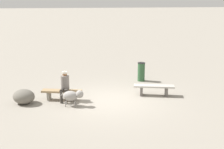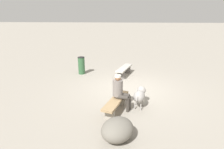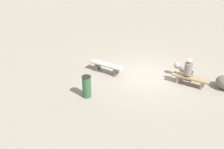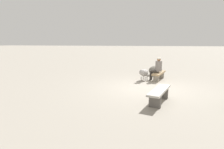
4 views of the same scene
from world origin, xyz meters
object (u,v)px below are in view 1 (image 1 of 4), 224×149
Objects in this scene: seated_person at (65,84)px; bench_left at (154,88)px; boulder at (24,97)px; bench_right at (62,93)px; trash_bin at (141,72)px; dog at (73,95)px.

bench_left is at bearing -167.47° from seated_person.
bench_left is at bearing -177.71° from boulder.
bench_right is 4.73m from trash_bin.
seated_person is at bearing 15.47° from bench_left.
bench_right is at bearing -172.06° from boulder.
trash_bin is 6.18m from boulder.
dog is 2.07m from boulder.
bench_right is at bearing 131.83° from dog.
boulder is at bearing 25.33° from trash_bin.
trash_bin is 1.04× the size of boulder.
dog reaches higher than bench_left.
seated_person reaches higher than dog.
trash_bin reaches higher than dog.
bench_right is 1.78× the size of trash_bin.
seated_person reaches higher than bench_right.
seated_person is at bearing 126.39° from dog.
boulder is (5.58, 2.64, -0.19)m from trash_bin.
trash_bin is (-0.01, -2.42, 0.15)m from bench_left.
bench_left is 1.96× the size of boulder.
bench_left is 1.88× the size of trash_bin.
bench_left is 1.45× the size of seated_person.
bench_right is 0.93m from dog.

